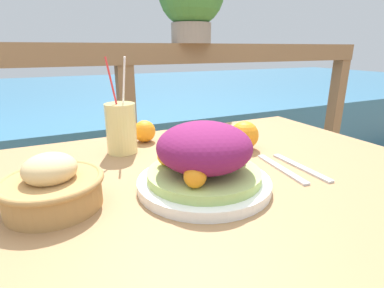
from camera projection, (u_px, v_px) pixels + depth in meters
The scene contains 10 objects.
patio_table at pixel (219, 221), 0.68m from camera, with size 1.06×0.85×0.77m.
railing_fence at pixel (126, 104), 1.35m from camera, with size 2.80×0.08×1.05m.
sea_backdrop at pixel (79, 113), 3.65m from camera, with size 12.00×4.00×0.56m.
salad_plate at pixel (204, 161), 0.59m from camera, with size 0.27×0.27×0.13m.
drink_glass at pixel (121, 128), 0.79m from camera, with size 0.08×0.08×0.25m.
bread_basket at pixel (53, 186), 0.52m from camera, with size 0.18×0.18×0.10m.
fork at pixel (281, 169), 0.69m from camera, with size 0.04×0.18×0.00m.
knife at pixel (301, 167), 0.70m from camera, with size 0.02×0.18×0.00m.
orange_near_basket at pixel (145, 131), 0.89m from camera, with size 0.06×0.06×0.06m.
orange_near_glass at pixel (244, 135), 0.82m from camera, with size 0.08×0.08×0.08m.
Camera 1 is at (-0.31, -0.51, 1.04)m, focal length 28.00 mm.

